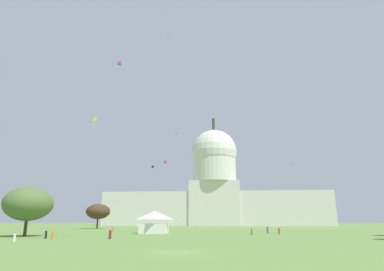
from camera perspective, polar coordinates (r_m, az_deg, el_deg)
ground_plane at (r=35.42m, az=-2.88°, el=-19.71°), size 800.00×800.00×0.00m
capitol_building at (r=218.77m, az=3.98°, el=-9.36°), size 146.07×30.74×72.31m
event_tent at (r=86.11m, az=-6.64°, el=-14.79°), size 7.22×6.94×5.52m
tree_west_near at (r=76.69m, az=-26.70°, el=-10.64°), size 10.70×11.49×9.94m
tree_west_mid at (r=143.20m, az=-16.10°, el=-12.65°), size 12.09×12.12×9.88m
person_orange_front_right at (r=65.47m, az=-23.15°, el=-15.68°), size 0.49×0.49×1.51m
person_red_edge_west at (r=83.12m, az=14.99°, el=-15.85°), size 0.44×0.44×1.60m
person_orange_back_right at (r=93.60m, az=-13.70°, el=-15.75°), size 0.40×0.40×1.51m
person_black_front_left at (r=66.36m, az=-24.19°, el=-15.54°), size 0.38×0.38×1.53m
person_white_mid_right at (r=58.74m, az=-28.62°, el=-15.32°), size 0.51×0.51×1.53m
person_olive_deep_crowd at (r=78.64m, az=10.40°, el=-16.24°), size 0.47×0.47×1.45m
person_maroon_near_tree_east at (r=61.37m, az=-14.13°, el=-16.45°), size 0.66×0.66×1.71m
person_denim_front_center at (r=88.76m, az=13.09°, el=-15.82°), size 0.61×0.61×1.72m
kite_gold_high at (r=96.96m, az=-3.82°, el=16.92°), size 1.41×1.31×0.44m
kite_orange_mid at (r=172.76m, az=17.25°, el=-4.69°), size 0.92×0.91×2.82m
kite_violet_high at (r=95.21m, az=-12.56°, el=12.27°), size 1.23×1.23×2.23m
kite_yellow_mid at (r=76.44m, az=-16.67°, el=2.58°), size 0.91×0.43×2.80m
kite_blue_high at (r=141.61m, az=-1.34°, el=0.14°), size 1.07×1.16×0.20m
kite_red_mid at (r=98.77m, az=-4.64°, el=-4.64°), size 0.99×1.00×0.90m
kite_white_low at (r=192.27m, az=12.05°, el=-10.78°), size 0.74×0.35×0.79m
kite_black_mid at (r=134.46m, az=-6.88°, el=-5.52°), size 1.20×0.52×2.43m
kite_pink_mid at (r=119.01m, az=-2.74°, el=0.41°), size 0.71×0.62×1.01m
kite_turquoise_mid at (r=152.15m, az=4.44°, el=-3.91°), size 1.23×1.59×3.91m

